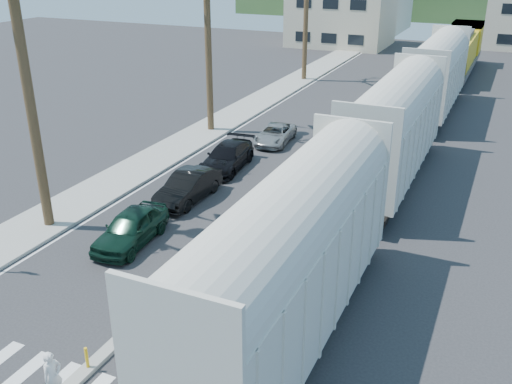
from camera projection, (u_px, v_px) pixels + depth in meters
ground at (109, 351)px, 18.09m from camera, size 140.00×140.00×0.00m
sidewalk at (228, 119)px, 42.18m from camera, size 3.00×90.00×0.15m
rails at (421, 131)px, 39.59m from camera, size 1.56×100.00×0.06m
median at (315, 155)px, 34.74m from camera, size 0.45×60.00×0.85m
lane_markings at (309, 130)px, 39.80m from camera, size 9.42×90.00×0.01m
freight_train at (413, 105)px, 34.66m from camera, size 3.00×60.94×5.85m
buildings at (394, 5)px, 78.68m from camera, size 38.00×27.00×10.00m
car_lead at (131, 228)px, 24.36m from camera, size 2.55×4.70×1.49m
car_second at (188, 187)px, 28.54m from camera, size 1.65×4.52×1.48m
car_third at (227, 157)px, 32.65m from camera, size 2.89×5.29×1.43m
car_rear at (275, 134)px, 37.00m from camera, size 2.66×4.57×1.18m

